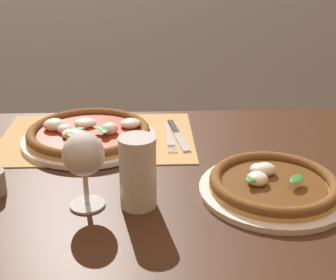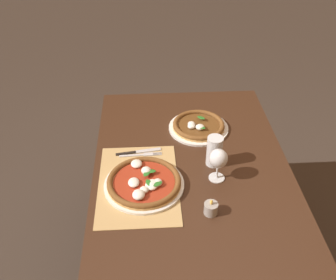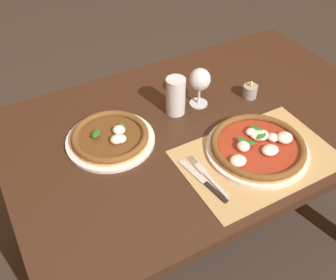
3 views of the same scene
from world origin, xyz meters
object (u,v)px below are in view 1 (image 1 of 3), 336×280
object	(u,v)px
pizza_near	(89,134)
fork	(169,137)
knife	(178,135)
pizza_far	(273,185)
pint_glass	(138,173)
wine_glass	(84,157)

from	to	relation	value
pizza_near	fork	world-z (taller)	pizza_near
pizza_near	knife	size ratio (longest dim) A/B	1.60
pizza_far	pint_glass	bearing A→B (deg)	7.42
fork	knife	bearing A→B (deg)	-154.94
fork	pizza_near	bearing A→B (deg)	3.59
wine_glass	pizza_near	bearing A→B (deg)	-84.09
wine_glass	knife	distance (m)	0.41
pizza_far	pizza_near	bearing A→B (deg)	-34.55
pizza_far	pint_glass	distance (m)	0.28
pizza_far	fork	distance (m)	0.36
pizza_near	pint_glass	world-z (taller)	pint_glass
pint_glass	fork	size ratio (longest dim) A/B	0.72
fork	pizza_far	bearing A→B (deg)	124.26
pizza_near	pizza_far	xyz separation A→B (m)	(-0.41, 0.28, -0.00)
pizza_near	fork	bearing A→B (deg)	-176.41
pint_glass	fork	bearing A→B (deg)	-102.73
pizza_far	knife	distance (m)	0.35
pizza_near	knife	world-z (taller)	pizza_near
pint_glass	pizza_near	bearing A→B (deg)	-67.18
pizza_far	knife	world-z (taller)	pizza_far
pizza_near	wine_glass	distance (m)	0.33
fork	knife	world-z (taller)	knife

